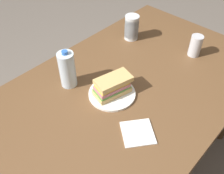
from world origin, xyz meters
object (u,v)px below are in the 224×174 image
Objects in this scene: soda_can_silver at (195,46)px; sandwich at (112,86)px; dining_table at (104,116)px; plastic_cup_stack at (132,27)px; water_bottle_tall at (67,69)px; paper_plate at (112,94)px.

sandwich is at bearing 167.30° from soda_can_silver.
dining_table is 12.56× the size of plastic_cup_stack.
water_bottle_tall reaches higher than plastic_cup_stack.
plastic_cup_stack is at bearing 29.60° from sandwich.
water_bottle_tall is 0.72m from soda_can_silver.
plastic_cup_stack reaches higher than paper_plate.
soda_can_silver is at bearing -12.52° from paper_plate.
dining_table is 0.12m from paper_plate.
sandwich is 1.34× the size of plastic_cup_stack.
dining_table is 9.35× the size of sandwich.
water_bottle_tall reaches higher than soda_can_silver.
sandwich is at bearing 13.65° from dining_table.
sandwich reaches higher than paper_plate.
paper_plate is 0.51m from plastic_cup_stack.
sandwich is at bearing -150.40° from plastic_cup_stack.
dining_table is 15.34× the size of soda_can_silver.
paper_plate reaches higher than dining_table.
dining_table is 9.32× the size of water_bottle_tall.
sandwich is 0.50m from plastic_cup_stack.
paper_plate is 0.05m from sandwich.
dining_table is 0.29m from water_bottle_tall.
soda_can_silver is at bearing -9.46° from dining_table.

